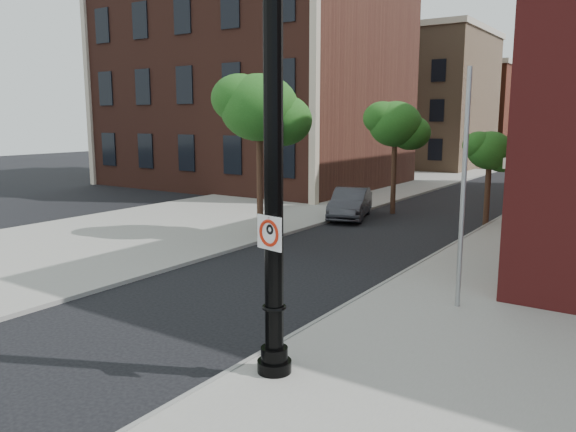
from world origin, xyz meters
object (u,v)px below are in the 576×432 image
Objects in this scene: lamppost at (274,191)px; traffic_signal_right at (515,178)px; traffic_signal_left at (278,158)px; no_parking_sign at (269,233)px; parked_car at (350,203)px.

lamppost is 8.53m from traffic_signal_right.
traffic_signal_left is 8.09m from traffic_signal_right.
traffic_signal_right reaches higher than no_parking_sign.
parked_car is (-6.50, 15.17, -2.64)m from lamppost.
no_parking_sign is 0.12× the size of traffic_signal_left.
traffic_signal_right is at bearing -18.11° from traffic_signal_left.
lamppost is 0.69m from no_parking_sign.
no_parking_sign is 8.69m from traffic_signal_right.
parked_car is (-6.54, 15.35, -1.97)m from no_parking_sign.
lamppost is at bearing -85.26° from parked_car.
no_parking_sign is 0.13× the size of traffic_signal_right.
parked_car is at bearing 79.19° from traffic_signal_left.
traffic_signal_right reaches higher than parked_car.
no_parking_sign is (0.04, -0.18, -0.67)m from lamppost.
traffic_signal_left is at bearing 124.69° from lamppost.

